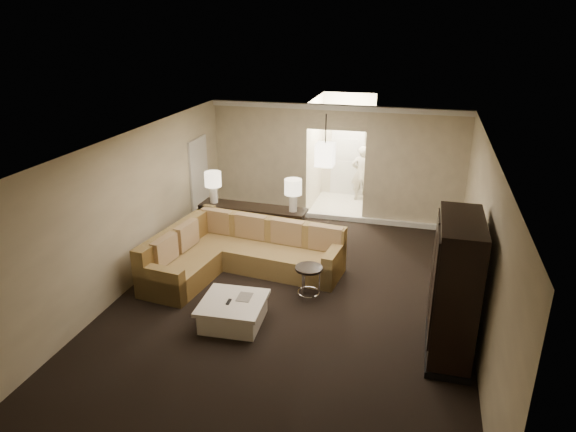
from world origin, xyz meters
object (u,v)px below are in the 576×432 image
(sectional_sofa, at_px, (237,254))
(armoire, at_px, (454,291))
(drink_table, at_px, (309,276))
(coffee_table, at_px, (233,312))
(console_table, at_px, (253,222))
(person, at_px, (362,170))

(sectional_sofa, xyz_separation_m, armoire, (3.90, -1.61, 0.63))
(armoire, bearing_deg, drink_table, 157.05)
(coffee_table, height_order, console_table, console_table)
(console_table, height_order, drink_table, console_table)
(coffee_table, height_order, drink_table, drink_table)
(coffee_table, xyz_separation_m, console_table, (-0.66, 2.98, 0.32))
(sectional_sofa, height_order, console_table, sectional_sofa)
(console_table, bearing_deg, person, 65.05)
(sectional_sofa, distance_m, coffee_table, 1.83)
(console_table, relative_size, armoire, 1.11)
(sectional_sofa, height_order, coffee_table, sectional_sofa)
(coffee_table, distance_m, console_table, 3.07)
(sectional_sofa, xyz_separation_m, drink_table, (1.57, -0.63, 0.05))
(coffee_table, relative_size, person, 0.65)
(sectional_sofa, xyz_separation_m, console_table, (-0.09, 1.26, 0.15))
(drink_table, height_order, person, person)
(drink_table, bearing_deg, person, 88.03)
(coffee_table, bearing_deg, sectional_sofa, 108.37)
(sectional_sofa, relative_size, person, 2.08)
(console_table, height_order, armoire, armoire)
(armoire, xyz_separation_m, drink_table, (-2.33, 0.99, -0.58))
(sectional_sofa, bearing_deg, person, 76.82)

